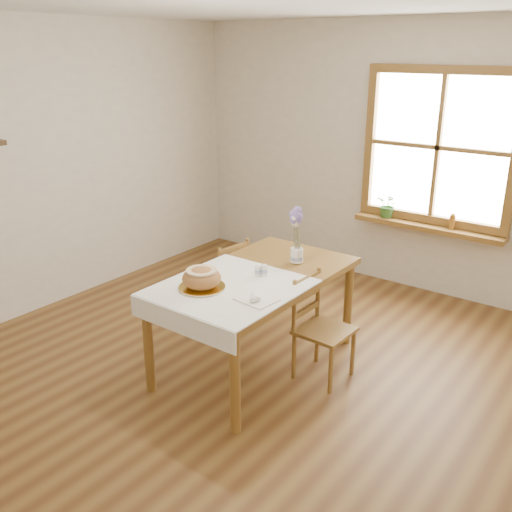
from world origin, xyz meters
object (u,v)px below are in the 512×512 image
at_px(bread_plate, 202,287).
at_px(flower_vase, 297,256).
at_px(dining_table, 256,286).
at_px(chair_right, 325,329).
at_px(chair_left, 221,283).

distance_m(bread_plate, flower_vase, 0.87).
distance_m(dining_table, bread_plate, 0.47).
bearing_deg(flower_vase, dining_table, -104.39).
distance_m(chair_right, flower_vase, 0.62).
relative_size(dining_table, flower_vase, 14.46).
bearing_deg(chair_left, chair_right, 87.39).
xyz_separation_m(chair_left, flower_vase, (0.75, 0.03, 0.40)).
distance_m(chair_left, flower_vase, 0.85).
distance_m(dining_table, chair_right, 0.60).
height_order(chair_right, bread_plate, chair_right).
relative_size(chair_left, flower_vase, 7.30).
bearing_deg(flower_vase, chair_right, -29.50).
relative_size(chair_right, bread_plate, 2.50).
bearing_deg(chair_left, flower_vase, 99.50).
bearing_deg(dining_table, chair_left, 151.17).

